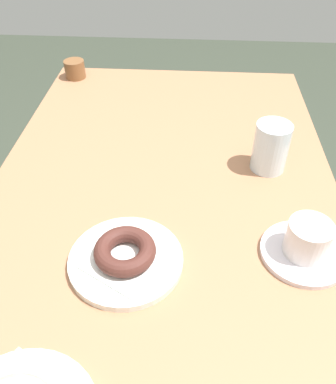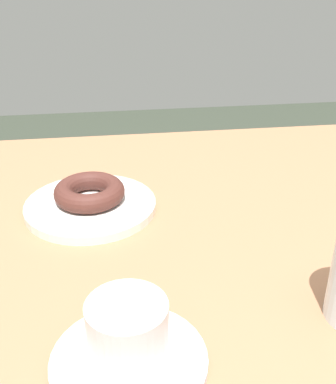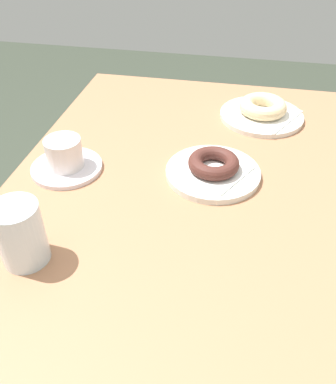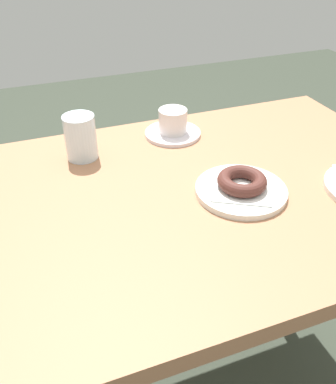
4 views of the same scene
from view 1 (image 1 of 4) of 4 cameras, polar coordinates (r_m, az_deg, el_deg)
name	(u,v)px [view 1 (image 1 of 4)]	position (r m, az deg, el deg)	size (l,w,h in m)	color
ground_plane	(164,379)	(1.44, -0.62, -25.00)	(6.00, 6.00, 0.00)	#353C30
table	(161,234)	(0.86, -0.94, -6.01)	(1.24, 0.73, 0.78)	#A36D4C
plate_chocolate_ring	(126,260)	(0.69, -6.00, -9.61)	(0.19, 0.19, 0.01)	silver
napkin_chocolate_ring	(126,257)	(0.69, -6.05, -9.18)	(0.12, 0.12, 0.00)	white
donut_chocolate_ring	(125,251)	(0.67, -6.14, -8.32)	(0.10, 0.10, 0.03)	#4C2620
water_glass	(271,147)	(0.88, 14.41, 6.20)	(0.07, 0.07, 0.11)	silver
coffee_cup	(306,244)	(0.72, 19.07, -6.96)	(0.15, 0.15, 0.07)	silver
sugar_jar	(75,69)	(1.29, -13.11, 16.65)	(0.06, 0.06, 0.05)	brown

